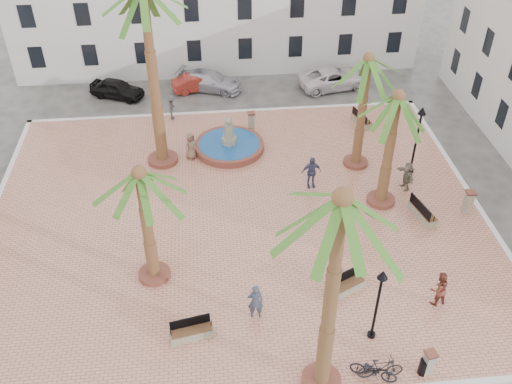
% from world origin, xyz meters
% --- Properties ---
extents(ground, '(120.00, 120.00, 0.00)m').
position_xyz_m(ground, '(0.00, 0.00, 0.00)').
color(ground, '#56544F').
rests_on(ground, ground).
extents(plaza, '(26.00, 22.00, 0.15)m').
position_xyz_m(plaza, '(0.00, 0.00, 0.07)').
color(plaza, tan).
rests_on(plaza, ground).
extents(kerb_n, '(26.30, 0.30, 0.16)m').
position_xyz_m(kerb_n, '(0.00, 11.00, 0.08)').
color(kerb_n, silver).
rests_on(kerb_n, ground).
extents(kerb_e, '(0.30, 22.30, 0.16)m').
position_xyz_m(kerb_e, '(13.00, 0.00, 0.08)').
color(kerb_e, silver).
rests_on(kerb_e, ground).
extents(fountain, '(4.26, 4.26, 2.20)m').
position_xyz_m(fountain, '(-0.01, 6.35, 0.45)').
color(fountain, brown).
rests_on(fountain, plaza).
extents(palm_nw, '(5.82, 5.82, 10.74)m').
position_xyz_m(palm_nw, '(-4.03, 5.44, 9.44)').
color(palm_nw, brown).
rests_on(palm_nw, plaza).
extents(palm_sw, '(4.87, 4.87, 6.26)m').
position_xyz_m(palm_sw, '(-4.18, -4.01, 5.31)').
color(palm_sw, brown).
rests_on(palm_sw, plaza).
extents(palm_s, '(5.01, 5.01, 9.49)m').
position_xyz_m(palm_s, '(2.49, -10.40, 8.37)').
color(palm_s, brown).
rests_on(palm_s, plaza).
extents(palm_e, '(4.98, 4.98, 6.78)m').
position_xyz_m(palm_e, '(7.86, 0.35, 5.79)').
color(palm_e, brown).
rests_on(palm_e, plaza).
extents(palm_ne, '(4.70, 4.70, 7.04)m').
position_xyz_m(palm_ne, '(7.35, 4.01, 6.09)').
color(palm_ne, brown).
rests_on(palm_ne, plaza).
extents(bench_s, '(1.88, 0.88, 0.95)m').
position_xyz_m(bench_s, '(-2.48, -7.70, 0.42)').
color(bench_s, gray).
rests_on(bench_s, plaza).
extents(bench_se, '(2.01, 1.38, 1.03)m').
position_xyz_m(bench_se, '(4.43, -5.89, 0.44)').
color(bench_se, gray).
rests_on(bench_se, plaza).
extents(bench_e, '(1.04, 2.06, 1.04)m').
position_xyz_m(bench_e, '(9.64, -1.18, 0.44)').
color(bench_e, gray).
rests_on(bench_e, plaza).
extents(bench_ne, '(1.08, 1.84, 0.93)m').
position_xyz_m(bench_ne, '(8.81, 8.47, 0.41)').
color(bench_ne, gray).
rests_on(bench_ne, plaza).
extents(lamppost_s, '(0.42, 0.42, 3.87)m').
position_xyz_m(lamppost_s, '(5.00, -8.43, 2.77)').
color(lamppost_s, black).
rests_on(lamppost_s, plaza).
extents(lamppost_e, '(0.46, 0.46, 4.27)m').
position_xyz_m(lamppost_e, '(10.33, 2.89, 3.04)').
color(lamppost_e, black).
rests_on(lamppost_e, plaza).
extents(bollard_se, '(0.53, 0.53, 1.25)m').
position_xyz_m(bollard_se, '(6.69, -10.40, 0.80)').
color(bollard_se, gray).
rests_on(bollard_se, plaza).
extents(bollard_n, '(0.50, 0.50, 1.30)m').
position_xyz_m(bollard_n, '(1.55, 8.40, 0.82)').
color(bollard_n, gray).
rests_on(bollard_n, plaza).
extents(bollard_e, '(0.51, 0.51, 1.38)m').
position_xyz_m(bollard_e, '(12.11, -1.01, 0.86)').
color(bollard_e, gray).
rests_on(bollard_e, plaza).
extents(litter_bin, '(0.40, 0.40, 0.78)m').
position_xyz_m(litter_bin, '(6.54, -10.40, 0.54)').
color(litter_bin, black).
rests_on(litter_bin, plaza).
extents(cyclist_a, '(0.69, 0.46, 1.86)m').
position_xyz_m(cyclist_a, '(0.28, -6.88, 1.08)').
color(cyclist_a, '#30394C').
rests_on(cyclist_a, plaza).
extents(bicycle_a, '(1.95, 1.36, 0.97)m').
position_xyz_m(bicycle_a, '(4.53, -10.40, 0.64)').
color(bicycle_a, black).
rests_on(bicycle_a, plaza).
extents(cyclist_b, '(0.99, 0.83, 1.80)m').
position_xyz_m(cyclist_b, '(8.31, -6.93, 1.05)').
color(cyclist_b, brown).
rests_on(cyclist_b, plaza).
extents(bicycle_b, '(1.82, 0.54, 1.09)m').
position_xyz_m(bicycle_b, '(4.80, -10.40, 0.69)').
color(bicycle_b, black).
rests_on(bicycle_b, plaza).
extents(pedestrian_fountain_a, '(1.01, 0.94, 1.73)m').
position_xyz_m(pedestrian_fountain_a, '(-2.32, 5.59, 1.01)').
color(pedestrian_fountain_a, brown).
rests_on(pedestrian_fountain_a, plaza).
extents(pedestrian_fountain_b, '(1.17, 0.57, 1.93)m').
position_xyz_m(pedestrian_fountain_b, '(4.29, 2.10, 1.12)').
color(pedestrian_fountain_b, '#3B4365').
rests_on(pedestrian_fountain_b, plaza).
extents(pedestrian_north, '(0.74, 1.16, 1.71)m').
position_xyz_m(pedestrian_north, '(-3.52, 10.40, 1.00)').
color(pedestrian_north, '#414145').
rests_on(pedestrian_north, plaza).
extents(pedestrian_east, '(0.79, 1.63, 1.69)m').
position_xyz_m(pedestrian_east, '(9.53, 1.39, 0.99)').
color(pedestrian_east, '#6F6758').
rests_on(pedestrian_east, plaza).
extents(car_black, '(4.17, 2.99, 1.32)m').
position_xyz_m(car_black, '(-7.47, 14.09, 0.66)').
color(car_black, black).
rests_on(car_black, ground).
extents(car_red, '(3.89, 2.15, 1.21)m').
position_xyz_m(car_red, '(-1.75, 14.59, 0.61)').
color(car_red, maroon).
rests_on(car_red, ground).
extents(car_silver, '(5.08, 3.48, 1.37)m').
position_xyz_m(car_silver, '(-0.90, 14.58, 0.68)').
color(car_silver, silver).
rests_on(car_silver, ground).
extents(car_white, '(5.50, 3.30, 1.43)m').
position_xyz_m(car_white, '(8.14, 14.01, 0.71)').
color(car_white, silver).
rests_on(car_white, ground).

